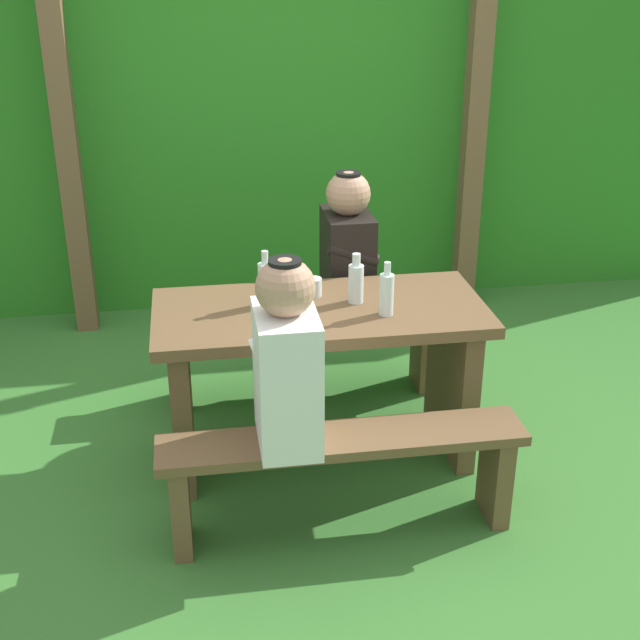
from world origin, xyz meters
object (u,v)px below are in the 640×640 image
object	(u,v)px
bench_near	(342,463)
bottle_center	(386,293)
drinking_glass	(313,287)
bottle_right	(266,283)
picnic_table	(320,356)
person_white_shirt	(287,361)
bottle_left	(356,282)
bench_far	(303,339)
person_black_coat	(348,251)

from	to	relation	value
bench_near	bottle_center	xyz separation A→B (m)	(0.26, 0.44, 0.50)
drinking_glass	bottle_right	xyz separation A→B (m)	(-0.21, -0.08, 0.06)
picnic_table	person_white_shirt	bearing A→B (deg)	-110.64
picnic_table	bottle_left	size ratio (longest dim) A/B	6.44
bench_near	drinking_glass	bearing A→B (deg)	90.73
bottle_right	bench_near	bearing A→B (deg)	-69.96
person_white_shirt	bottle_right	bearing A→B (deg)	91.38
picnic_table	bench_far	distance (m)	0.58
picnic_table	drinking_glass	distance (m)	0.30
bench_near	bottle_left	world-z (taller)	bottle_left
person_white_shirt	bottle_left	size ratio (longest dim) A/B	3.31
drinking_glass	bottle_center	world-z (taller)	bottle_center
bottle_center	person_white_shirt	bearing A→B (deg)	-136.75
bench_near	bottle_left	size ratio (longest dim) A/B	6.44
bench_far	person_white_shirt	bearing A→B (deg)	-100.64
person_black_coat	bottle_center	size ratio (longest dim) A/B	3.14
bench_near	drinking_glass	distance (m)	0.82
bottle_center	bottle_left	bearing A→B (deg)	123.53
bottle_right	picnic_table	bearing A→B (deg)	-13.85
bottle_left	drinking_glass	bearing A→B (deg)	149.94
picnic_table	person_black_coat	world-z (taller)	person_black_coat
bench_far	person_black_coat	size ratio (longest dim) A/B	1.95
bench_near	bottle_center	world-z (taller)	bottle_center
picnic_table	person_white_shirt	size ratio (longest dim) A/B	1.95
picnic_table	bottle_left	world-z (taller)	bottle_left
person_white_shirt	bottle_left	bearing A→B (deg)	57.92
bench_far	person_white_shirt	size ratio (longest dim) A/B	1.95
bench_far	bottle_left	bearing A→B (deg)	-72.93
bench_near	bottle_center	size ratio (longest dim) A/B	6.11
person_black_coat	drinking_glass	bearing A→B (deg)	-118.73
person_white_shirt	picnic_table	bearing A→B (deg)	69.36
bench_far	bottle_right	xyz separation A→B (m)	(-0.22, -0.50, 0.51)
picnic_table	person_white_shirt	distance (m)	0.65
bottle_left	bottle_center	bearing A→B (deg)	-56.47
bench_near	bottle_right	world-z (taller)	bottle_right
bench_far	bottle_right	distance (m)	0.75
bench_far	person_black_coat	world-z (taller)	person_black_coat
drinking_glass	picnic_table	bearing A→B (deg)	-86.20
person_white_shirt	bottle_left	world-z (taller)	person_white_shirt
bottle_right	bottle_center	xyz separation A→B (m)	(0.48, -0.17, -0.01)
picnic_table	bench_far	size ratio (longest dim) A/B	1.00
bottle_left	bottle_center	world-z (taller)	bottle_center
bench_near	bottle_left	xyz separation A→B (m)	(0.16, 0.59, 0.50)
person_black_coat	bottle_left	size ratio (longest dim) A/B	3.31
bench_near	person_black_coat	world-z (taller)	person_black_coat
drinking_glass	bottle_center	distance (m)	0.37
bench_near	person_black_coat	bearing A→B (deg)	78.70
picnic_table	bench_near	size ratio (longest dim) A/B	1.00
bench_near	bottle_right	bearing A→B (deg)	110.04
person_black_coat	bench_near	bearing A→B (deg)	-101.30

